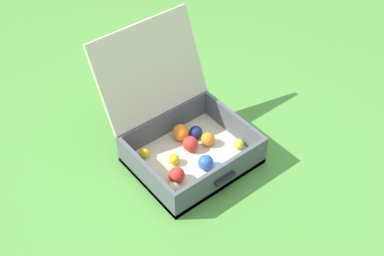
{
  "coord_description": "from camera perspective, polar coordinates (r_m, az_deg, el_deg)",
  "views": [
    {
      "loc": [
        -1.0,
        -1.2,
        1.76
      ],
      "look_at": [
        0.01,
        0.06,
        0.21
      ],
      "focal_mm": 47.98,
      "sensor_mm": 36.0,
      "label": 1
    }
  ],
  "objects": [
    {
      "name": "ground_plane",
      "position": [
        2.35,
        0.69,
        -4.68
      ],
      "size": [
        16.0,
        16.0,
        0.0
      ],
      "primitive_type": "plane",
      "color": "#4C8C38"
    },
    {
      "name": "open_suitcase",
      "position": [
        2.34,
        -1.16,
        -0.65
      ],
      "size": [
        0.53,
        0.63,
        0.56
      ],
      "color": "beige",
      "rests_on": "ground"
    }
  ]
}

